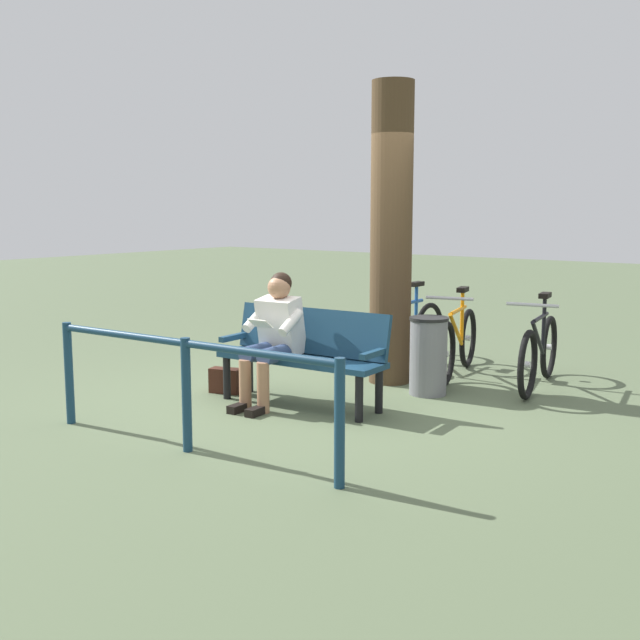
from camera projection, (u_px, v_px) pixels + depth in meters
ground_plane at (308, 401)px, 7.14m from camera, size 40.00×40.00×0.00m
bench at (305, 349)px, 6.96m from camera, size 1.63×0.57×0.87m
person_reading at (274, 332)px, 6.92m from camera, size 0.51×0.78×1.20m
handbag at (225, 381)px, 7.43m from camera, size 0.33×0.22×0.24m
tree_trunk at (391, 235)px, 7.70m from camera, size 0.42×0.42×3.01m
litter_bin at (428, 356)px, 7.33m from camera, size 0.37×0.37×0.75m
bicycle_red at (539, 352)px, 7.59m from camera, size 0.48×1.67×0.94m
bicycle_green at (458, 343)px, 8.13m from camera, size 0.56×1.65×0.94m
bicycle_blue at (408, 333)px, 8.73m from camera, size 0.48×1.68×0.94m
railing_fence at (186, 375)px, 5.58m from camera, size 2.72×0.20×0.85m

